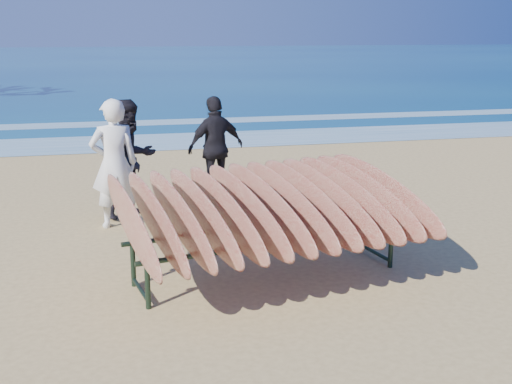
# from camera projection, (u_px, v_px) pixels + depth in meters

# --- Properties ---
(ground) EXTENTS (120.00, 120.00, 0.00)m
(ground) POSITION_uv_depth(u_px,v_px,m) (273.00, 295.00, 6.90)
(ground) COLOR tan
(ground) RESTS_ON ground
(ocean) EXTENTS (160.00, 160.00, 0.00)m
(ocean) POSITION_uv_depth(u_px,v_px,m) (124.00, 60.00, 58.85)
(ocean) COLOR navy
(ocean) RESTS_ON ground
(foam_near) EXTENTS (160.00, 160.00, 0.00)m
(foam_near) POSITION_uv_depth(u_px,v_px,m) (176.00, 141.00, 16.35)
(foam_near) COLOR white
(foam_near) RESTS_ON ground
(foam_far) EXTENTS (160.00, 160.00, 0.00)m
(foam_far) POSITION_uv_depth(u_px,v_px,m) (164.00, 122.00, 19.65)
(foam_far) COLOR white
(foam_far) RESTS_ON ground
(surfboard_rack) EXTENTS (3.57, 3.04, 1.29)m
(surfboard_rack) POSITION_uv_depth(u_px,v_px,m) (267.00, 207.00, 7.23)
(surfboard_rack) COLOR #1B2C20
(surfboard_rack) RESTS_ON ground
(person_white) EXTENTS (0.73, 0.54, 1.85)m
(person_white) POSITION_uv_depth(u_px,v_px,m) (114.00, 164.00, 9.10)
(person_white) COLOR white
(person_white) RESTS_ON ground
(person_dark_a) EXTENTS (1.10, 1.05, 1.78)m
(person_dark_a) POSITION_uv_depth(u_px,v_px,m) (131.00, 159.00, 9.61)
(person_dark_a) COLOR black
(person_dark_a) RESTS_ON ground
(person_dark_b) EXTENTS (1.09, 0.71, 1.72)m
(person_dark_b) POSITION_uv_depth(u_px,v_px,m) (216.00, 147.00, 10.72)
(person_dark_b) COLOR black
(person_dark_b) RESTS_ON ground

